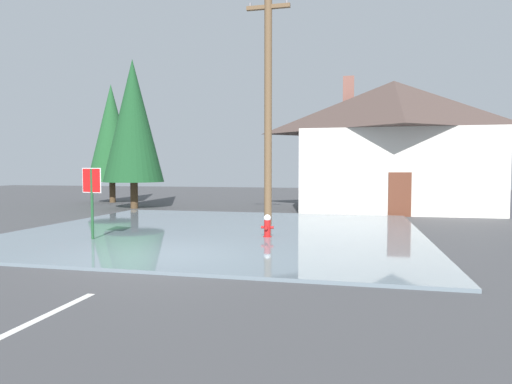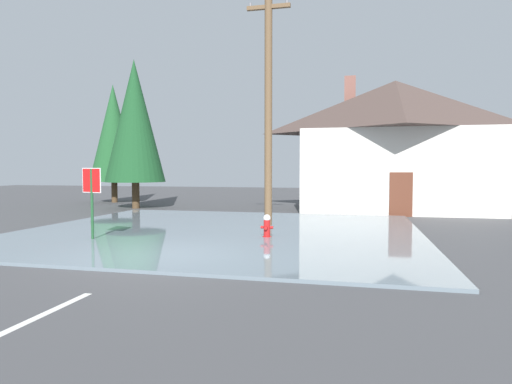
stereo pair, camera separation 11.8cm
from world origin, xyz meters
The scene contains 10 objects.
ground_plane centered at (0.00, 0.00, -0.05)m, with size 80.00×80.00×0.10m, color #424244.
flood_puddle centered at (0.20, 4.36, 0.04)m, with size 13.15×12.13×0.08m, color slate.
lane_stop_bar centered at (-0.48, -1.31, 0.00)m, with size 3.91×0.30×0.01m, color silver.
lane_center_stripe centered at (0.25, -5.07, 0.00)m, with size 3.74×0.14×0.01m, color silver.
stop_sign_near centered at (-2.88, 1.60, 1.55)m, with size 0.71×0.19×2.18m.
fire_hydrant centered at (2.05, 3.19, 0.37)m, with size 0.38×0.33×0.76m.
utility_pole centered at (1.51, 5.99, 4.47)m, with size 1.60×0.28×8.59m.
house centered at (6.55, 13.91, 3.47)m, with size 10.01×6.92×7.21m.
pine_tree_tall_left centered at (-7.08, 11.86, 4.74)m, with size 3.22×3.22×8.05m.
pine_tree_mid_left centered at (-10.55, 15.46, 4.43)m, with size 3.01×3.01×7.53m.
Camera 2 is at (4.73, -9.73, 2.14)m, focal length 30.56 mm.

